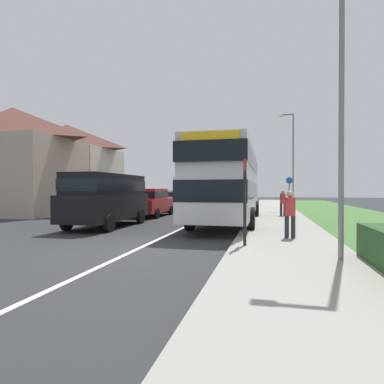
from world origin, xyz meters
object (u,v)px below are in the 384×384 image
at_px(parked_car_red, 150,201).
at_px(pedestrian_at_stop, 290,212).
at_px(street_lamp_near, 336,84).
at_px(parked_car_silver, 174,199).
at_px(double_decker_bus, 228,180).
at_px(bus_stop_sign, 245,195).
at_px(parked_car_grey, 189,197).
at_px(street_lamp_mid, 292,155).
at_px(cycle_route_sign, 289,193).
at_px(parked_van_black, 107,196).
at_px(pedestrian_walking_away, 283,201).

relative_size(parked_car_red, pedestrian_at_stop, 2.72).
bearing_deg(street_lamp_near, parked_car_silver, 117.89).
bearing_deg(parked_car_silver, double_decker_bus, -57.73).
bearing_deg(double_decker_bus, bus_stop_sign, -79.34).
distance_m(double_decker_bus, parked_car_grey, 14.80).
xyz_separation_m(parked_car_red, bus_stop_sign, (6.52, -9.76, 0.59)).
height_order(pedestrian_at_stop, street_lamp_mid, street_lamp_mid).
height_order(parked_car_grey, cycle_route_sign, cycle_route_sign).
relative_size(pedestrian_at_stop, street_lamp_mid, 0.22).
bearing_deg(parked_car_grey, street_lamp_near, -68.18).
height_order(parked_van_black, parked_car_silver, parked_van_black).
bearing_deg(street_lamp_mid, street_lamp_near, -91.08).
distance_m(pedestrian_at_stop, bus_stop_sign, 2.24).
relative_size(double_decker_bus, pedestrian_walking_away, 6.46).
height_order(pedestrian_at_stop, cycle_route_sign, cycle_route_sign).
bearing_deg(parked_car_grey, pedestrian_walking_away, -50.62).
relative_size(parked_van_black, parked_car_silver, 1.19).
distance_m(parked_van_black, cycle_route_sign, 12.70).
xyz_separation_m(parked_car_silver, bus_stop_sign, (6.51, -15.01, 0.64)).
bearing_deg(cycle_route_sign, pedestrian_walking_away, -100.70).
relative_size(parked_car_silver, pedestrian_walking_away, 2.63).
xyz_separation_m(parked_car_red, street_lamp_near, (8.66, -11.08, 3.15)).
distance_m(parked_car_grey, pedestrian_walking_away, 12.79).
bearing_deg(pedestrian_walking_away, street_lamp_near, -87.07).
relative_size(pedestrian_walking_away, bus_stop_sign, 0.64).
height_order(bus_stop_sign, street_lamp_mid, street_lamp_mid).
relative_size(parked_car_grey, pedestrian_walking_away, 2.52).
relative_size(parked_van_black, parked_car_red, 1.16).
height_order(parked_car_red, pedestrian_at_stop, parked_car_red).
height_order(parked_car_grey, bus_stop_sign, bus_stop_sign).
height_order(parked_van_black, bus_stop_sign, bus_stop_sign).
xyz_separation_m(pedestrian_at_stop, street_lamp_mid, (1.14, 15.17, 3.36)).
bearing_deg(pedestrian_walking_away, parked_car_red, -174.18).
bearing_deg(parked_van_black, street_lamp_mid, 55.04).
distance_m(parked_car_red, cycle_route_sign, 9.39).
xyz_separation_m(pedestrian_walking_away, street_lamp_mid, (0.95, 6.30, 3.36)).
height_order(parked_car_red, street_lamp_near, street_lamp_near).
bearing_deg(pedestrian_walking_away, cycle_route_sign, 79.30).
xyz_separation_m(pedestrian_walking_away, street_lamp_near, (0.61, -11.90, 3.12)).
relative_size(pedestrian_walking_away, street_lamp_mid, 0.22).
height_order(pedestrian_at_stop, street_lamp_near, street_lamp_near).
relative_size(parked_car_grey, street_lamp_mid, 0.56).
bearing_deg(street_lamp_near, parked_van_black, 147.80).
height_order(parked_car_silver, street_lamp_near, street_lamp_near).
xyz_separation_m(parked_van_black, bus_stop_sign, (6.46, -4.09, 0.13)).
relative_size(parked_car_red, parked_car_grey, 1.08).
relative_size(parked_car_silver, cycle_route_sign, 1.74).
bearing_deg(cycle_route_sign, pedestrian_at_stop, -93.59).
xyz_separation_m(parked_car_red, pedestrian_walking_away, (8.05, 0.82, 0.03)).
distance_m(parked_car_red, pedestrian_at_stop, 11.26).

